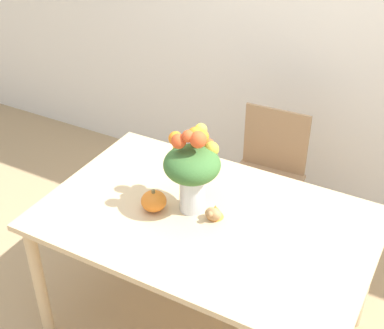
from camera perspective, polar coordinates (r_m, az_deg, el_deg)
ground_plane at (r=3.01m, az=1.30°, el=-17.05°), size 12.00×12.00×0.00m
wall_back at (r=3.45m, az=13.50°, el=16.02°), size 8.00×0.06×2.70m
dining_table at (r=2.53m, az=1.49°, el=-7.18°), size 1.52×0.98×0.77m
flower_vase at (r=2.39m, az=0.04°, el=-0.25°), size 0.28×0.28×0.43m
pumpkin at (r=2.50m, az=-4.10°, el=-3.90°), size 0.12×0.12×0.11m
turkey_figurine at (r=2.45m, az=2.41°, el=-5.11°), size 0.08×0.11×0.06m
dining_chair_near_window at (r=3.27m, az=7.88°, el=-1.53°), size 0.44×0.44×0.88m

